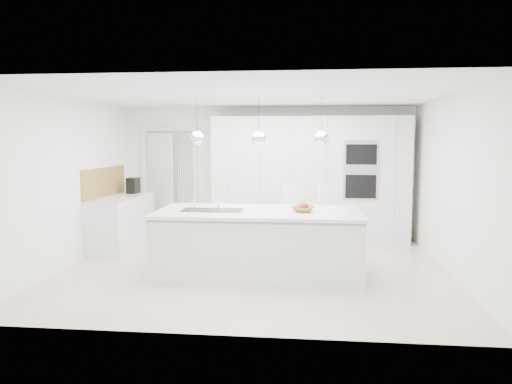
# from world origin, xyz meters

# --- Properties ---
(floor) EXTENTS (5.50, 5.50, 0.00)m
(floor) POSITION_xyz_m (0.00, 0.00, 0.00)
(floor) COLOR beige
(floor) RESTS_ON ground
(wall_back) EXTENTS (5.50, 0.00, 5.50)m
(wall_back) POSITION_xyz_m (0.00, 2.50, 1.25)
(wall_back) COLOR white
(wall_back) RESTS_ON ground
(wall_left) EXTENTS (0.00, 5.00, 5.00)m
(wall_left) POSITION_xyz_m (-2.75, 0.00, 1.25)
(wall_left) COLOR white
(wall_left) RESTS_ON ground
(ceiling) EXTENTS (5.50, 5.50, 0.00)m
(ceiling) POSITION_xyz_m (0.00, 0.00, 2.50)
(ceiling) COLOR white
(ceiling) RESTS_ON wall_back
(tall_cabinets) EXTENTS (3.60, 0.60, 2.30)m
(tall_cabinets) POSITION_xyz_m (0.80, 2.20, 1.15)
(tall_cabinets) COLOR white
(tall_cabinets) RESTS_ON floor
(oven_stack) EXTENTS (0.62, 0.04, 1.05)m
(oven_stack) POSITION_xyz_m (1.70, 1.89, 1.35)
(oven_stack) COLOR #A5A5A8
(oven_stack) RESTS_ON tall_cabinets
(doorway_frame) EXTENTS (1.11, 0.08, 2.13)m
(doorway_frame) POSITION_xyz_m (-1.95, 2.47, 1.02)
(doorway_frame) COLOR white
(doorway_frame) RESTS_ON floor
(hallway_door) EXTENTS (0.76, 0.38, 2.00)m
(hallway_door) POSITION_xyz_m (-2.20, 2.42, 1.00)
(hallway_door) COLOR white
(hallway_door) RESTS_ON floor
(radiator) EXTENTS (0.32, 0.04, 1.40)m
(radiator) POSITION_xyz_m (-1.63, 2.46, 0.85)
(radiator) COLOR white
(radiator) RESTS_ON floor
(left_base_cabinets) EXTENTS (0.60, 1.80, 0.86)m
(left_base_cabinets) POSITION_xyz_m (-2.45, 1.20, 0.43)
(left_base_cabinets) COLOR white
(left_base_cabinets) RESTS_ON floor
(left_worktop) EXTENTS (0.62, 1.82, 0.04)m
(left_worktop) POSITION_xyz_m (-2.45, 1.20, 0.88)
(left_worktop) COLOR white
(left_worktop) RESTS_ON left_base_cabinets
(oak_backsplash) EXTENTS (0.02, 1.80, 0.50)m
(oak_backsplash) POSITION_xyz_m (-2.74, 1.20, 1.15)
(oak_backsplash) COLOR #AA7D3C
(oak_backsplash) RESTS_ON wall_left
(island_base) EXTENTS (2.80, 1.20, 0.86)m
(island_base) POSITION_xyz_m (0.10, -0.30, 0.43)
(island_base) COLOR white
(island_base) RESTS_ON floor
(island_worktop) EXTENTS (2.84, 1.40, 0.04)m
(island_worktop) POSITION_xyz_m (0.10, -0.25, 0.88)
(island_worktop) COLOR white
(island_worktop) RESTS_ON island_base
(island_sink) EXTENTS (0.84, 0.44, 0.18)m
(island_sink) POSITION_xyz_m (-0.55, -0.30, 0.82)
(island_sink) COLOR #3F3F42
(island_sink) RESTS_ON island_worktop
(island_tap) EXTENTS (0.02, 0.02, 0.30)m
(island_tap) POSITION_xyz_m (-0.50, -0.10, 1.05)
(island_tap) COLOR white
(island_tap) RESTS_ON island_worktop
(pendant_left) EXTENTS (0.20, 0.20, 0.20)m
(pendant_left) POSITION_xyz_m (-0.75, -0.30, 1.90)
(pendant_left) COLOR white
(pendant_left) RESTS_ON ceiling
(pendant_mid) EXTENTS (0.20, 0.20, 0.20)m
(pendant_mid) POSITION_xyz_m (0.10, -0.30, 1.90)
(pendant_mid) COLOR white
(pendant_mid) RESTS_ON ceiling
(pendant_right) EXTENTS (0.20, 0.20, 0.20)m
(pendant_right) POSITION_xyz_m (0.95, -0.30, 1.90)
(pendant_right) COLOR white
(pendant_right) RESTS_ON ceiling
(fruit_bowl) EXTENTS (0.40, 0.40, 0.08)m
(fruit_bowl) POSITION_xyz_m (0.71, -0.31, 0.94)
(fruit_bowl) COLOR #AA7D3C
(fruit_bowl) RESTS_ON island_worktop
(espresso_machine) EXTENTS (0.19, 0.28, 0.29)m
(espresso_machine) POSITION_xyz_m (-2.43, 1.75, 1.04)
(espresso_machine) COLOR black
(espresso_machine) RESTS_ON left_worktop
(bar_stool_left) EXTENTS (0.52, 0.63, 1.18)m
(bar_stool_left) POSITION_xyz_m (0.54, 0.66, 0.59)
(bar_stool_left) COLOR white
(bar_stool_left) RESTS_ON floor
(bar_stool_right) EXTENTS (0.57, 0.65, 1.18)m
(bar_stool_right) POSITION_xyz_m (1.11, 0.54, 0.59)
(bar_stool_right) COLOR white
(bar_stool_right) RESTS_ON floor
(apple_a) EXTENTS (0.09, 0.09, 0.09)m
(apple_a) POSITION_xyz_m (0.73, -0.24, 0.97)
(apple_a) COLOR maroon
(apple_a) RESTS_ON fruit_bowl
(apple_b) EXTENTS (0.09, 0.09, 0.09)m
(apple_b) POSITION_xyz_m (0.75, -0.29, 0.97)
(apple_b) COLOR maroon
(apple_b) RESTS_ON fruit_bowl
(apple_c) EXTENTS (0.08, 0.08, 0.08)m
(apple_c) POSITION_xyz_m (0.69, -0.34, 0.97)
(apple_c) COLOR maroon
(apple_c) RESTS_ON fruit_bowl
(banana_bunch) EXTENTS (0.25, 0.18, 0.22)m
(banana_bunch) POSITION_xyz_m (0.74, -0.28, 1.02)
(banana_bunch) COLOR yellow
(banana_bunch) RESTS_ON fruit_bowl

